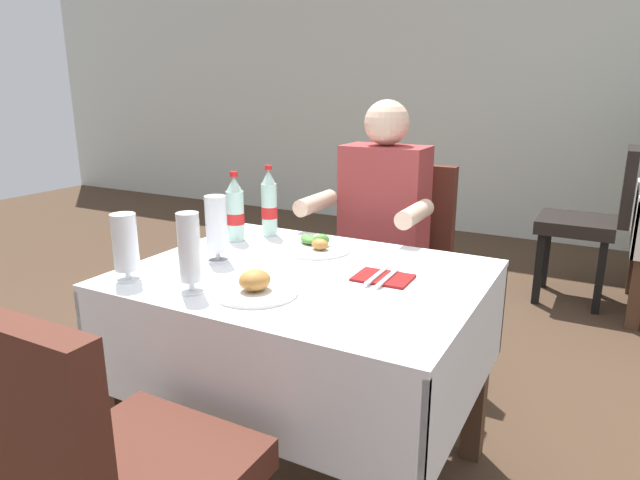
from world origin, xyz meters
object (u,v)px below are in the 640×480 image
seated_diner_far (379,231)px  napkin_cutlery_set (383,277)px  beer_glass_left (126,247)px  plate_near_camera (255,286)px  main_dining_table (305,323)px  plate_far_diner (317,246)px  chair_far_diner_seat (396,260)px  cola_bottle_secondary (269,205)px  cola_bottle_primary (235,211)px  chair_near_camera_side (102,480)px  beer_glass_middle (217,229)px  background_chair_left (594,216)px  beer_glass_right (190,254)px

seated_diner_far → napkin_cutlery_set: bearing=-66.5°
beer_glass_left → plate_near_camera: bearing=12.8°
main_dining_table → plate_near_camera: plate_near_camera is taller
seated_diner_far → plate_far_diner: bearing=-94.7°
chair_far_diner_seat → plate_far_diner: chair_far_diner_seat is taller
beer_glass_left → cola_bottle_secondary: size_ratio=0.75×
chair_far_diner_seat → cola_bottle_primary: size_ratio=3.69×
cola_bottle_primary → napkin_cutlery_set: 0.68m
seated_diner_far → plate_near_camera: seated_diner_far is taller
chair_near_camera_side → beer_glass_middle: bearing=111.8°
chair_near_camera_side → plate_far_diner: chair_near_camera_side is taller
chair_near_camera_side → beer_glass_left: 0.72m
beer_glass_left → background_chair_left: bearing=65.4°
cola_bottle_secondary → main_dining_table: bearing=-43.0°
plate_far_diner → chair_near_camera_side: bearing=-85.5°
plate_far_diner → plate_near_camera: bearing=-83.2°
beer_glass_middle → cola_bottle_secondary: (-0.03, 0.36, 0.01)m
beer_glass_middle → background_chair_left: 2.51m
beer_glass_middle → napkin_cutlery_set: 0.58m
chair_near_camera_side → beer_glass_right: (-0.19, 0.51, 0.31)m
plate_near_camera → cola_bottle_secondary: cola_bottle_secondary is taller
chair_near_camera_side → beer_glass_left: chair_near_camera_side is taller
cola_bottle_secondary → beer_glass_middle: bearing=-85.6°
seated_diner_far → chair_near_camera_side: bearing=-88.4°
plate_near_camera → cola_bottle_primary: size_ratio=0.92×
chair_far_diner_seat → beer_glass_left: 1.26m
chair_near_camera_side → plate_near_camera: bearing=92.7°
chair_near_camera_side → background_chair_left: bearing=76.4°
seated_diner_far → plate_near_camera: bearing=-89.1°
napkin_cutlery_set → main_dining_table: bearing=-167.3°
cola_bottle_primary → plate_far_diner: bearing=5.5°
main_dining_table → chair_near_camera_side: bearing=-90.0°
seated_diner_far → napkin_cutlery_set: (0.29, -0.66, 0.04)m
plate_far_diner → napkin_cutlery_set: bearing=-28.0°
beer_glass_left → cola_bottle_secondary: bearing=82.4°
chair_far_diner_seat → plate_near_camera: bearing=-91.5°
beer_glass_left → cola_bottle_primary: cola_bottle_primary is taller
napkin_cutlery_set → background_chair_left: size_ratio=0.20×
background_chair_left → beer_glass_right: bearing=-110.2°
beer_glass_left → cola_bottle_secondary: cola_bottle_secondary is taller
beer_glass_middle → cola_bottle_secondary: size_ratio=0.81×
napkin_cutlery_set → beer_glass_left: bearing=-150.5°
plate_far_diner → cola_bottle_secondary: size_ratio=0.86×
cola_bottle_primary → napkin_cutlery_set: size_ratio=1.38×
cola_bottle_secondary → beer_glass_right: bearing=-76.8°
main_dining_table → plate_near_camera: 0.31m
beer_glass_middle → background_chair_left: (1.05, 2.26, -0.30)m
cola_bottle_primary → beer_glass_right: bearing=-66.6°
chair_far_diner_seat → cola_bottle_primary: (-0.41, -0.63, 0.31)m
cola_bottle_primary → cola_bottle_secondary: cola_bottle_secondary is taller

